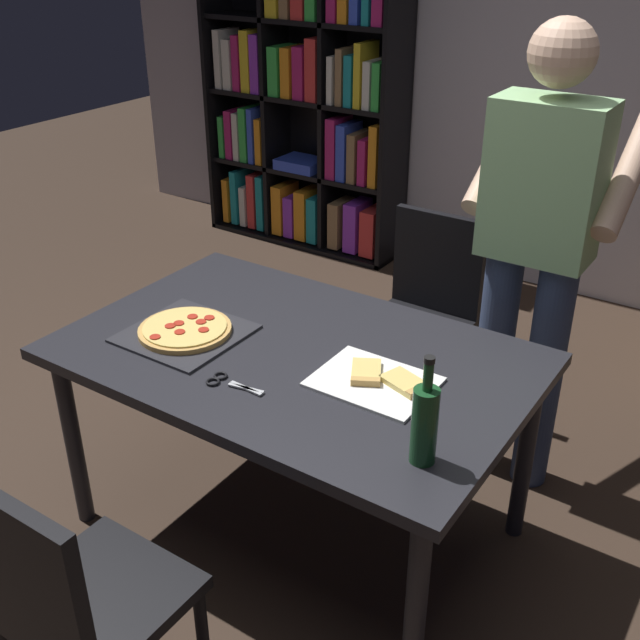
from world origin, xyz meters
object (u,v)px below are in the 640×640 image
object	(u,v)px
chair_far_side	(425,304)
wine_bottle	(425,423)
bookshelf	(307,106)
person_serving_pizza	(537,242)
kitchen_scissors	(227,382)
chair_near_camera	(69,597)
pepperoni_pizza_on_tray	(185,331)
dining_table	(295,370)

from	to	relation	value
chair_far_side	wine_bottle	world-z (taller)	wine_bottle
bookshelf	person_serving_pizza	distance (m)	2.65
chair_far_side	kitchen_scissors	world-z (taller)	chair_far_side
chair_near_camera	kitchen_scissors	world-z (taller)	chair_near_camera
kitchen_scissors	person_serving_pizza	bearing A→B (deg)	60.97
person_serving_pizza	bookshelf	bearing A→B (deg)	142.55
person_serving_pizza	wine_bottle	distance (m)	1.05
bookshelf	pepperoni_pizza_on_tray	world-z (taller)	bookshelf
kitchen_scissors	pepperoni_pizza_on_tray	bearing A→B (deg)	153.41
person_serving_pizza	wine_bottle	bearing A→B (deg)	-84.97
bookshelf	person_serving_pizza	xyz separation A→B (m)	(2.10, -1.61, 0.07)
person_serving_pizza	kitchen_scissors	size ratio (longest dim) A/B	8.98
bookshelf	wine_bottle	world-z (taller)	bookshelf
chair_near_camera	wine_bottle	xyz separation A→B (m)	(0.61, 0.70, 0.36)
chair_near_camera	kitchen_scissors	xyz separation A→B (m)	(-0.06, 0.70, 0.24)
dining_table	bookshelf	xyz separation A→B (m)	(-1.58, 2.37, 0.25)
dining_table	person_serving_pizza	world-z (taller)	person_serving_pizza
chair_far_side	wine_bottle	distance (m)	1.44
chair_near_camera	wine_bottle	world-z (taller)	wine_bottle
bookshelf	wine_bottle	xyz separation A→B (m)	(2.19, -2.65, -0.06)
bookshelf	chair_far_side	bearing A→B (deg)	-41.28
pepperoni_pizza_on_tray	wine_bottle	bearing A→B (deg)	-9.28
chair_far_side	person_serving_pizza	size ratio (longest dim) A/B	0.51
dining_table	pepperoni_pizza_on_tray	distance (m)	0.40
dining_table	chair_near_camera	bearing A→B (deg)	-90.00
person_serving_pizza	pepperoni_pizza_on_tray	xyz separation A→B (m)	(-0.89, -0.88, -0.23)
dining_table	chair_far_side	distance (m)	0.99
wine_bottle	chair_near_camera	bearing A→B (deg)	-131.03
dining_table	person_serving_pizza	size ratio (longest dim) A/B	0.88
person_serving_pizza	pepperoni_pizza_on_tray	world-z (taller)	person_serving_pizza
bookshelf	kitchen_scissors	world-z (taller)	bookshelf
chair_near_camera	kitchen_scissors	distance (m)	0.75
chair_far_side	pepperoni_pizza_on_tray	distance (m)	1.19
chair_far_side	pepperoni_pizza_on_tray	xyz separation A→B (m)	(-0.38, -1.10, 0.25)
dining_table	wine_bottle	xyz separation A→B (m)	(0.61, -0.28, 0.19)
dining_table	chair_near_camera	distance (m)	0.99
dining_table	chair_near_camera	xyz separation A→B (m)	(-0.00, -0.98, -0.16)
chair_near_camera	dining_table	bearing A→B (deg)	90.00
person_serving_pizza	wine_bottle	size ratio (longest dim) A/B	5.54
chair_far_side	kitchen_scissors	distance (m)	1.28
chair_near_camera	pepperoni_pizza_on_tray	size ratio (longest dim) A/B	2.38
dining_table	chair_far_side	bearing A→B (deg)	90.00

